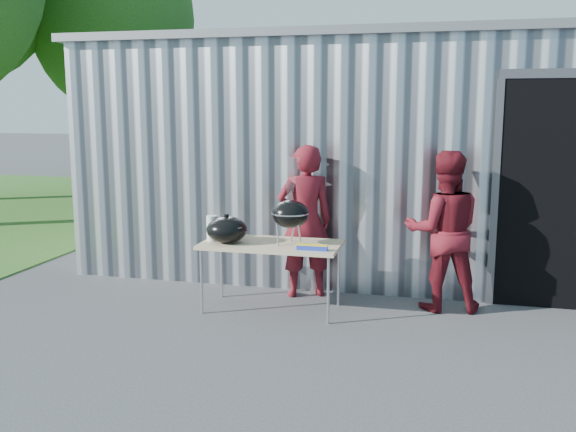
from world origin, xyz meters
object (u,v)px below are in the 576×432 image
(folding_table, at_px, (271,246))
(person_cook, at_px, (305,221))
(kettle_grill, at_px, (290,205))
(person_bystander, at_px, (444,231))

(folding_table, xyz_separation_m, person_cook, (0.24, 0.61, 0.18))
(folding_table, relative_size, kettle_grill, 1.62)
(person_bystander, bearing_deg, kettle_grill, 7.93)
(kettle_grill, bearing_deg, person_cook, 87.91)
(folding_table, xyz_separation_m, kettle_grill, (0.22, -0.02, 0.47))
(kettle_grill, relative_size, person_bystander, 0.53)
(kettle_grill, distance_m, person_bystander, 1.70)
(folding_table, height_order, person_cook, person_cook)
(folding_table, bearing_deg, kettle_grill, -6.03)
(folding_table, height_order, kettle_grill, kettle_grill)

